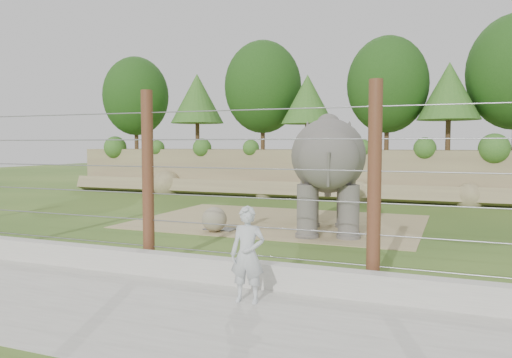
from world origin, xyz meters
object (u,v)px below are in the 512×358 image
at_px(elephant, 328,173).
at_px(stone_ball, 214,219).
at_px(barrier_fence, 148,180).
at_px(zookeeper, 248,254).

bearing_deg(elephant, stone_ball, -172.37).
height_order(stone_ball, barrier_fence, barrier_fence).
relative_size(elephant, stone_ball, 5.87).
distance_m(barrier_fence, zookeeper, 3.56).
bearing_deg(stone_ball, barrier_fence, -81.68).
height_order(stone_ball, zookeeper, zookeeper).
bearing_deg(barrier_fence, zookeeper, -25.63).
distance_m(stone_ball, barrier_fence, 4.95).
bearing_deg(elephant, zookeeper, -101.00).
relative_size(elephant, zookeeper, 2.73).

